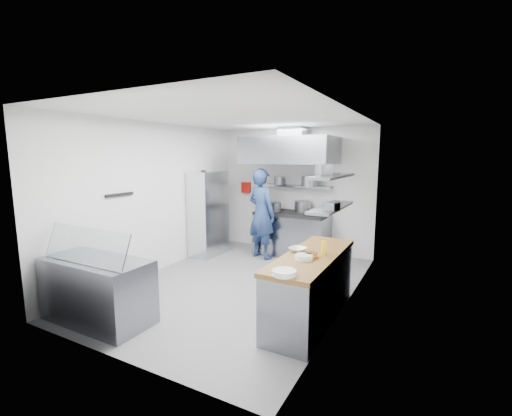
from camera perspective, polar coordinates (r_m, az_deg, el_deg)
The scene contains 35 objects.
floor at distance 6.03m, azimuth -2.74°, elevation -12.60°, with size 5.00×5.00×0.00m, color slate.
ceiling at distance 5.65m, azimuth -2.95°, elevation 14.89°, with size 5.00×5.00×0.00m, color silver.
wall_back at distance 7.91m, azimuth 6.47°, elevation 2.91°, with size 3.60×0.02×2.80m, color white.
wall_front at distance 3.78m, azimuth -22.65°, elevation -4.03°, with size 3.60×0.02×2.80m, color white.
wall_left at distance 6.77m, azimuth -16.06°, elevation 1.66°, with size 5.00×0.02×2.80m, color white.
wall_right at distance 5.01m, azimuth 15.15°, elevation -0.68°, with size 5.00×0.02×2.80m, color white.
gas_range at distance 7.66m, azimuth 5.95°, elevation -4.47°, with size 1.60×0.80×0.90m, color gray.
cooktop at distance 7.57m, azimuth 6.00°, elevation -0.93°, with size 1.57×0.78×0.06m, color black.
stock_pot_left at distance 7.66m, azimuth 3.24°, elevation 0.21°, with size 0.26×0.26×0.20m, color slate.
stock_pot_mid at distance 7.65m, azimuth 7.78°, elevation 0.28°, with size 0.36×0.36×0.24m, color slate.
over_range_shelf at distance 7.71m, azimuth 6.74°, elevation 3.66°, with size 1.60×0.30×0.04m, color gray.
shelf_pot_a at distance 7.89m, azimuth 3.90°, elevation 4.62°, with size 0.24×0.24×0.18m, color slate.
shelf_pot_b at distance 7.41m, azimuth 8.87°, elevation 4.42°, with size 0.33×0.33×0.22m, color slate.
extractor_hood at distance 7.30m, azimuth 5.66°, elevation 9.52°, with size 1.90×1.15×0.55m, color gray.
hood_duct at distance 7.52m, azimuth 6.37°, elevation 12.38°, with size 0.55×0.55×0.24m, color slate.
red_firebox at distance 8.39m, azimuth -1.65°, elevation 3.43°, with size 0.22×0.10×0.26m, color #AD120D.
chef at distance 7.30m, azimuth 0.91°, elevation -0.98°, with size 0.70×0.46×1.92m, color navy.
wire_rack at distance 7.61m, azimuth -7.92°, elevation -0.95°, with size 0.50×0.90×1.85m, color silver.
rack_bin_a at distance 7.37m, azimuth -9.42°, elevation -2.29°, with size 0.14×0.18×0.16m, color white.
rack_bin_b at distance 7.73m, azimuth -7.07°, elevation 2.02°, with size 0.15×0.20×0.17m, color yellow.
rack_jar at distance 7.31m, azimuth -8.72°, elevation 5.55°, with size 0.11×0.11×0.18m, color black.
knife_strip at distance 6.12m, azimuth -21.79°, elevation 2.08°, with size 0.04×0.55×0.05m, color black.
prep_counter_base at distance 4.79m, azimuth 9.19°, elevation -13.10°, with size 0.62×2.00×0.84m, color gray.
prep_counter_top at distance 4.64m, azimuth 9.32°, elevation -7.94°, with size 0.65×2.04×0.06m, color brown.
plate_stack_a at distance 3.80m, azimuth 4.71°, elevation -10.69°, with size 0.26×0.26×0.06m, color white.
plate_stack_b at distance 4.38m, azimuth 7.97°, elevation -8.10°, with size 0.23×0.23×0.06m, color white.
copper_pan at distance 4.48m, azimuth 9.20°, elevation -7.73°, with size 0.16×0.16×0.06m, color #D4783B.
squeeze_bottle at distance 4.62m, azimuth 11.20°, elevation -6.52°, with size 0.07×0.07×0.18m, color yellow.
mixing_bowl at distance 4.72m, azimuth 6.99°, elevation -6.87°, with size 0.23×0.23×0.06m, color white.
wall_shelf_lower at distance 4.74m, azimuth 12.51°, elevation 0.13°, with size 0.30×1.30×0.04m, color gray.
wall_shelf_upper at distance 4.70m, azimuth 12.67°, elevation 5.20°, with size 0.30×1.30×0.04m, color gray.
shelf_pot_c at distance 4.35m, azimuth 12.47°, elevation 0.30°, with size 0.21×0.21×0.10m, color slate.
shelf_pot_d at distance 4.77m, azimuth 11.21°, elevation 6.37°, with size 0.24×0.24×0.14m, color slate.
display_case at distance 5.11m, azimuth -24.89°, elevation -12.33°, with size 1.50×0.70×0.85m, color gray.
display_glass at distance 4.86m, azimuth -26.50°, elevation -5.56°, with size 1.47×0.02×0.45m, color silver.
Camera 1 is at (2.88, -4.82, 2.19)m, focal length 24.00 mm.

